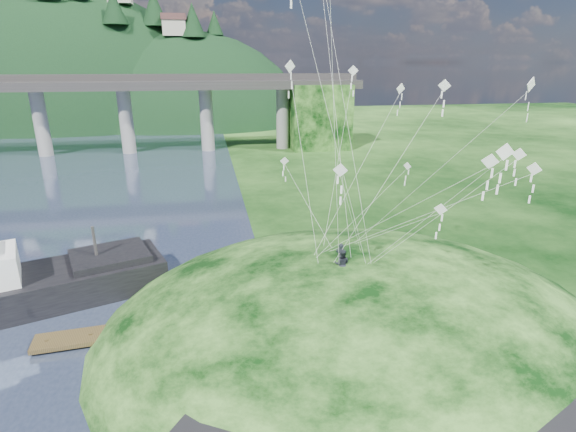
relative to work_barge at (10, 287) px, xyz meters
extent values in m
plane|color=black|center=(15.88, -8.93, -1.81)|extent=(320.00, 320.00, 0.00)
ellipsoid|color=black|center=(23.88, -6.93, -3.31)|extent=(36.00, 32.00, 13.00)
cube|color=black|center=(29.38, -18.88, 0.33)|extent=(4.11, 2.97, 0.71)
cylinder|color=gray|center=(-16.12, 61.07, 4.69)|extent=(2.60, 2.60, 13.00)
cylinder|color=gray|center=(-0.62, 61.07, 4.69)|extent=(2.60, 2.60, 13.00)
cylinder|color=gray|center=(14.88, 61.07, 4.69)|extent=(2.60, 2.60, 13.00)
cylinder|color=gray|center=(30.38, 61.07, 4.69)|extent=(2.60, 2.60, 13.00)
cube|color=black|center=(37.88, 61.07, 4.69)|extent=(12.00, 11.00, 13.00)
ellipsoid|color=black|center=(-24.12, 117.07, -7.81)|extent=(96.00, 68.00, 88.00)
ellipsoid|color=black|center=(10.88, 109.07, -11.81)|extent=(76.00, 56.00, 72.00)
cone|color=black|center=(-6.57, 98.16, 28.77)|extent=(6.47, 6.47, 8.51)
cone|color=black|center=(2.66, 105.06, 29.42)|extent=(7.13, 7.13, 9.38)
cone|color=black|center=(12.76, 100.10, 26.06)|extent=(6.56, 6.56, 8.63)
cone|color=black|center=(18.65, 105.70, 25.87)|extent=(4.88, 4.88, 6.42)
cube|color=beige|center=(7.88, 101.07, 24.07)|extent=(6.00, 5.00, 4.00)
cube|color=brown|center=(7.88, 101.07, 26.77)|extent=(6.40, 5.40, 1.60)
cube|color=black|center=(0.35, 0.12, -0.59)|extent=(21.38, 12.27, 2.44)
cube|color=black|center=(6.54, 2.34, 0.91)|extent=(6.89, 6.32, 0.56)
cylinder|color=#2D2B2B|center=(5.66, 2.02, 2.14)|extent=(0.23, 0.23, 2.82)
cube|color=#3D3019|center=(9.08, -5.04, -1.42)|extent=(12.23, 2.96, 0.30)
cylinder|color=#3D3019|center=(3.91, -5.50, -1.64)|extent=(0.26, 0.26, 0.87)
cylinder|color=#3D3019|center=(6.49, -5.27, -1.64)|extent=(0.26, 0.26, 0.87)
cylinder|color=#3D3019|center=(9.08, -5.04, -1.64)|extent=(0.26, 0.26, 0.87)
cylinder|color=#3D3019|center=(11.66, -4.81, -1.64)|extent=(0.26, 0.26, 0.87)
cylinder|color=#3D3019|center=(14.25, -4.58, -1.64)|extent=(0.26, 0.26, 0.87)
imported|color=#242730|center=(22.91, -5.82, 4.07)|extent=(0.79, 0.73, 1.82)
imported|color=#242730|center=(22.61, -7.05, 4.15)|extent=(1.17, 1.06, 1.97)
cube|color=white|center=(18.93, -9.27, 17.97)|extent=(0.10, 0.04, 0.44)
cube|color=white|center=(30.69, -11.31, 14.29)|extent=(0.70, 0.38, 0.76)
cube|color=white|center=(30.69, -11.31, 13.74)|extent=(0.09, 0.08, 0.44)
cube|color=white|center=(30.69, -11.31, 13.20)|extent=(0.09, 0.08, 0.44)
cube|color=white|center=(30.69, -11.31, 12.66)|extent=(0.09, 0.08, 0.44)
cube|color=white|center=(31.16, 2.74, 7.05)|extent=(0.47, 0.59, 0.69)
cube|color=white|center=(31.16, 2.74, 6.55)|extent=(0.09, 0.07, 0.41)
cube|color=white|center=(31.16, 2.74, 6.04)|extent=(0.09, 0.07, 0.41)
cube|color=white|center=(31.16, 2.74, 5.54)|extent=(0.09, 0.07, 0.41)
cube|color=white|center=(30.50, -11.53, 10.82)|extent=(0.55, 0.50, 0.70)
cube|color=white|center=(30.50, -11.53, 10.32)|extent=(0.09, 0.06, 0.41)
cube|color=white|center=(30.50, -11.53, 9.81)|extent=(0.09, 0.06, 0.41)
cube|color=white|center=(30.50, -11.53, 9.31)|extent=(0.09, 0.06, 0.41)
cube|color=white|center=(20.41, 1.56, 8.13)|extent=(0.70, 0.26, 0.67)
cube|color=white|center=(20.41, 1.56, 7.64)|extent=(0.09, 0.05, 0.41)
cube|color=white|center=(20.41, 1.56, 7.14)|extent=(0.09, 0.05, 0.41)
cube|color=white|center=(20.41, 1.56, 6.64)|extent=(0.09, 0.05, 0.41)
cube|color=white|center=(21.15, -10.72, 10.19)|extent=(0.72, 0.30, 0.74)
cube|color=white|center=(21.15, -10.72, 9.65)|extent=(0.10, 0.03, 0.43)
cube|color=white|center=(21.15, -10.72, 9.12)|extent=(0.10, 0.03, 0.43)
cube|color=white|center=(21.15, -10.72, 8.59)|extent=(0.10, 0.03, 0.43)
cube|color=white|center=(29.58, 1.77, 13.41)|extent=(0.80, 0.35, 0.84)
cube|color=white|center=(29.58, 1.77, 12.81)|extent=(0.10, 0.08, 0.49)
cube|color=white|center=(29.58, 1.77, 12.22)|extent=(0.10, 0.08, 0.49)
cube|color=white|center=(29.58, 1.77, 11.62)|extent=(0.10, 0.08, 0.49)
cube|color=white|center=(30.48, -12.83, 10.34)|extent=(0.46, 0.60, 0.70)
cube|color=white|center=(30.48, -12.83, 9.83)|extent=(0.09, 0.07, 0.42)
cube|color=white|center=(30.48, -12.83, 9.32)|extent=(0.09, 0.07, 0.42)
cube|color=white|center=(30.48, -12.83, 8.81)|extent=(0.09, 0.07, 0.42)
cube|color=white|center=(30.65, -2.91, 13.86)|extent=(0.73, 0.52, 0.84)
cube|color=white|center=(30.65, -2.91, 13.25)|extent=(0.11, 0.06, 0.49)
cube|color=white|center=(30.65, -2.91, 12.65)|extent=(0.11, 0.06, 0.49)
cube|color=white|center=(30.65, -2.91, 12.04)|extent=(0.11, 0.06, 0.49)
cube|color=white|center=(27.90, -9.00, 7.17)|extent=(0.63, 0.51, 0.75)
cube|color=white|center=(27.90, -9.00, 6.62)|extent=(0.10, 0.06, 0.45)
cube|color=white|center=(27.90, -9.00, 6.08)|extent=(0.10, 0.06, 0.45)
cube|color=white|center=(27.90, -9.00, 5.53)|extent=(0.10, 0.06, 0.45)
cube|color=white|center=(27.42, -14.60, 11.63)|extent=(0.80, 0.23, 0.81)
cube|color=white|center=(27.42, -14.60, 11.05)|extent=(0.11, 0.03, 0.47)
cube|color=white|center=(27.42, -14.60, 10.48)|extent=(0.11, 0.03, 0.47)
cube|color=white|center=(27.42, -14.60, 9.91)|extent=(0.11, 0.03, 0.47)
cube|color=white|center=(20.22, -1.76, 15.09)|extent=(0.75, 0.45, 0.83)
cube|color=white|center=(20.22, -1.76, 14.50)|extent=(0.10, 0.08, 0.48)
cube|color=white|center=(20.22, -1.76, 13.91)|extent=(0.10, 0.08, 0.48)
cube|color=white|center=(20.22, -1.76, 13.32)|extent=(0.10, 0.08, 0.48)
cube|color=white|center=(26.74, -14.62, 11.24)|extent=(0.67, 0.37, 0.72)
cube|color=white|center=(26.74, -14.62, 10.72)|extent=(0.10, 0.04, 0.43)
cube|color=white|center=(26.74, -14.62, 10.19)|extent=(0.10, 0.04, 0.43)
cube|color=white|center=(26.74, -14.62, 9.67)|extent=(0.10, 0.04, 0.43)
cube|color=white|center=(25.24, 0.38, 14.78)|extent=(0.71, 0.34, 0.75)
cube|color=white|center=(25.24, 0.38, 14.25)|extent=(0.10, 0.04, 0.44)
cube|color=white|center=(25.24, 0.38, 13.72)|extent=(0.10, 0.04, 0.44)
cube|color=white|center=(25.24, 0.38, 13.18)|extent=(0.10, 0.04, 0.44)
camera|label=1|loc=(14.58, -32.06, 15.32)|focal=28.00mm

